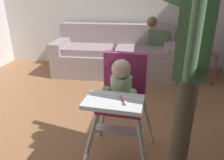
{
  "coord_description": "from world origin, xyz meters",
  "views": [
    {
      "loc": [
        0.59,
        -1.84,
        1.43
      ],
      "look_at": [
        0.38,
        -0.3,
        0.79
      ],
      "focal_mm": 34.87,
      "sensor_mm": 36.0,
      "label": 1
    }
  ],
  "objects_px": {
    "couch": "(115,55)",
    "side_table": "(202,60)",
    "adult_standing": "(190,65)",
    "toy_ball": "(186,103)",
    "high_chair": "(122,92)",
    "sippy_cup": "(201,48)"
  },
  "relations": [
    {
      "from": "couch",
      "to": "side_table",
      "type": "distance_m",
      "value": 1.48
    },
    {
      "from": "adult_standing",
      "to": "toy_ball",
      "type": "distance_m",
      "value": 1.44
    },
    {
      "from": "high_chair",
      "to": "sippy_cup",
      "type": "bearing_deg",
      "value": 156.68
    },
    {
      "from": "adult_standing",
      "to": "side_table",
      "type": "distance_m",
      "value": 2.28
    },
    {
      "from": "toy_ball",
      "to": "side_table",
      "type": "relative_size",
      "value": 0.32
    },
    {
      "from": "high_chair",
      "to": "toy_ball",
      "type": "bearing_deg",
      "value": 147.95
    },
    {
      "from": "high_chair",
      "to": "toy_ball",
      "type": "height_order",
      "value": "high_chair"
    },
    {
      "from": "high_chair",
      "to": "side_table",
      "type": "distance_m",
      "value": 2.3
    },
    {
      "from": "high_chair",
      "to": "adult_standing",
      "type": "height_order",
      "value": "adult_standing"
    },
    {
      "from": "couch",
      "to": "sippy_cup",
      "type": "relative_size",
      "value": 21.44
    },
    {
      "from": "side_table",
      "to": "sippy_cup",
      "type": "bearing_deg",
      "value": 180.0
    },
    {
      "from": "side_table",
      "to": "sippy_cup",
      "type": "relative_size",
      "value": 5.2
    },
    {
      "from": "toy_ball",
      "to": "sippy_cup",
      "type": "relative_size",
      "value": 1.69
    },
    {
      "from": "adult_standing",
      "to": "sippy_cup",
      "type": "bearing_deg",
      "value": -91.87
    },
    {
      "from": "toy_ball",
      "to": "side_table",
      "type": "height_order",
      "value": "side_table"
    },
    {
      "from": "high_chair",
      "to": "adult_standing",
      "type": "bearing_deg",
      "value": 80.59
    },
    {
      "from": "toy_ball",
      "to": "side_table",
      "type": "distance_m",
      "value": 1.1
    },
    {
      "from": "adult_standing",
      "to": "toy_ball",
      "type": "xyz_separation_m",
      "value": [
        0.28,
        1.11,
        -0.88
      ]
    },
    {
      "from": "adult_standing",
      "to": "side_table",
      "type": "relative_size",
      "value": 3.25
    },
    {
      "from": "toy_ball",
      "to": "sippy_cup",
      "type": "distance_m",
      "value": 1.16
    },
    {
      "from": "side_table",
      "to": "sippy_cup",
      "type": "distance_m",
      "value": 0.19
    },
    {
      "from": "sippy_cup",
      "to": "couch",
      "type": "bearing_deg",
      "value": 169.63
    }
  ]
}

